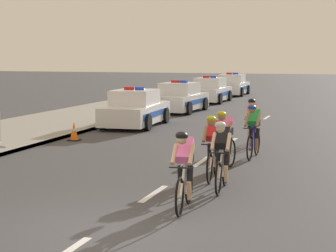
# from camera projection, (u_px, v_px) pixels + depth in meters

# --- Properties ---
(ground_plane) EXTENTS (160.00, 160.00, 0.00)m
(ground_plane) POSITION_uv_depth(u_px,v_px,m) (95.00, 233.00, 9.87)
(ground_plane) COLOR #424247
(sidewalk_slab) EXTENTS (4.86, 60.00, 0.12)m
(sidewalk_slab) POSITION_uv_depth(u_px,v_px,m) (59.00, 122.00, 25.54)
(sidewalk_slab) COLOR gray
(sidewalk_slab) RESTS_ON ground
(kerb_edge) EXTENTS (0.16, 60.00, 0.13)m
(kerb_edge) POSITION_uv_depth(u_px,v_px,m) (110.00, 123.00, 24.83)
(kerb_edge) COLOR #9E9E99
(kerb_edge) RESTS_ON ground
(lane_markings_centre) EXTENTS (0.14, 21.60, 0.01)m
(lane_markings_centre) POSITION_uv_depth(u_px,v_px,m) (218.00, 150.00, 18.34)
(lane_markings_centre) COLOR white
(lane_markings_centre) RESTS_ON ground
(cyclist_lead) EXTENTS (0.45, 1.72, 1.56)m
(cyclist_lead) POSITION_uv_depth(u_px,v_px,m) (184.00, 169.00, 11.24)
(cyclist_lead) COLOR black
(cyclist_lead) RESTS_ON ground
(cyclist_second) EXTENTS (0.44, 1.72, 1.56)m
(cyclist_second) POSITION_uv_depth(u_px,v_px,m) (222.00, 155.00, 12.84)
(cyclist_second) COLOR black
(cyclist_second) RESTS_ON ground
(cyclist_third) EXTENTS (0.44, 1.72, 1.56)m
(cyclist_third) POSITION_uv_depth(u_px,v_px,m) (213.00, 146.00, 13.99)
(cyclist_third) COLOR black
(cyclist_third) RESTS_ON ground
(cyclist_fourth) EXTENTS (0.45, 1.72, 1.56)m
(cyclist_fourth) POSITION_uv_depth(u_px,v_px,m) (225.00, 140.00, 15.08)
(cyclist_fourth) COLOR black
(cyclist_fourth) RESTS_ON ground
(cyclist_fifth) EXTENTS (0.42, 1.72, 1.56)m
(cyclist_fifth) POSITION_uv_depth(u_px,v_px,m) (254.00, 130.00, 16.92)
(cyclist_fifth) COLOR black
(cyclist_fifth) RESTS_ON ground
(cyclist_sixth) EXTENTS (0.45, 1.72, 1.56)m
(cyclist_sixth) POSITION_uv_depth(u_px,v_px,m) (252.00, 121.00, 19.21)
(cyclist_sixth) COLOR black
(cyclist_sixth) RESTS_ON ground
(police_car_nearest) EXTENTS (2.19, 4.49, 1.59)m
(police_car_nearest) POSITION_uv_depth(u_px,v_px,m) (135.00, 109.00, 24.39)
(police_car_nearest) COLOR white
(police_car_nearest) RESTS_ON ground
(police_car_second) EXTENTS (2.13, 4.46, 1.59)m
(police_car_second) POSITION_uv_depth(u_px,v_px,m) (180.00, 98.00, 30.38)
(police_car_second) COLOR silver
(police_car_second) RESTS_ON ground
(police_car_third) EXTENTS (2.01, 4.41, 1.59)m
(police_car_third) POSITION_uv_depth(u_px,v_px,m) (210.00, 91.00, 36.44)
(police_car_third) COLOR silver
(police_car_third) RESTS_ON ground
(police_car_furthest) EXTENTS (2.06, 4.43, 1.59)m
(police_car_furthest) POSITION_uv_depth(u_px,v_px,m) (232.00, 86.00, 42.68)
(police_car_furthest) COLOR silver
(police_car_furthest) RESTS_ON ground
(traffic_cone_near) EXTENTS (0.36, 0.36, 0.64)m
(traffic_cone_near) POSITION_uv_depth(u_px,v_px,m) (74.00, 132.00, 20.35)
(traffic_cone_near) COLOR black
(traffic_cone_near) RESTS_ON ground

